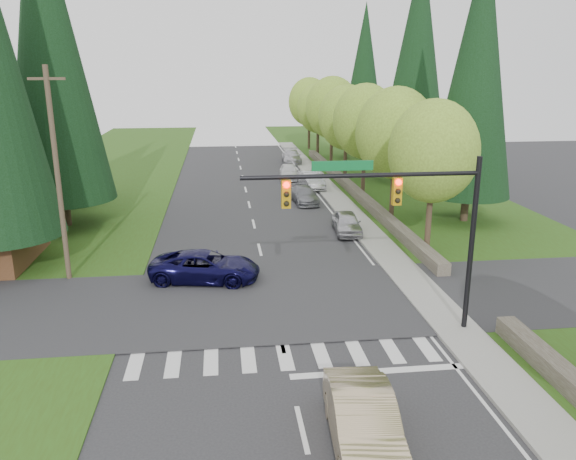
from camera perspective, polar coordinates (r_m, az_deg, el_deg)
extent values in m
plane|color=#28282B|center=(17.67, 0.94, -17.68)|extent=(120.00, 120.00, 0.00)
cube|color=#2F4B14|center=(38.93, 16.06, 0.86)|extent=(14.00, 110.00, 0.06)
cube|color=#2F4B14|center=(37.54, -23.62, -0.43)|extent=(14.00, 110.00, 0.06)
cube|color=#28282B|center=(24.67, -1.61, -7.38)|extent=(120.00, 8.00, 0.10)
cube|color=gray|center=(38.87, 6.61, 1.42)|extent=(1.80, 80.00, 0.13)
cube|color=gray|center=(38.68, 5.38, 1.39)|extent=(0.20, 80.00, 0.13)
cube|color=#4C4438|center=(46.77, 6.40, 4.28)|extent=(0.70, 40.00, 0.70)
cylinder|color=black|center=(22.12, 18.13, -1.62)|extent=(0.20, 0.20, 6.80)
cylinder|color=black|center=(20.01, 7.53, 5.52)|extent=(8.60, 0.16, 0.16)
cube|color=#0C662D|center=(19.83, 5.56, 6.52)|extent=(2.20, 0.04, 0.35)
cube|color=#BF8C0C|center=(20.48, 11.01, 3.89)|extent=(0.32, 0.24, 1.00)
sphere|color=#FF0C05|center=(20.28, 11.18, 4.78)|extent=(0.22, 0.22, 0.22)
cube|color=#BF8C0C|center=(19.64, -0.20, 3.67)|extent=(0.32, 0.24, 1.00)
sphere|color=#FF0C05|center=(19.43, -0.15, 4.59)|extent=(0.22, 0.22, 0.22)
cylinder|color=#473828|center=(27.99, -22.35, 4.95)|extent=(0.24, 0.24, 10.00)
cube|color=#473828|center=(27.58, -23.34, 13.94)|extent=(1.60, 0.10, 0.12)
cylinder|color=#38281C|center=(31.57, 14.16, 1.94)|extent=(0.32, 0.32, 4.76)
ellipsoid|color=olive|center=(30.97, 14.57, 7.75)|extent=(4.80, 4.80, 5.52)
cylinder|color=#38281C|center=(38.03, 10.60, 4.64)|extent=(0.32, 0.32, 4.93)
ellipsoid|color=olive|center=(37.53, 10.87, 9.65)|extent=(5.20, 5.20, 5.98)
cylinder|color=#38281C|center=(44.58, 7.70, 6.50)|extent=(0.32, 0.32, 5.04)
ellipsoid|color=olive|center=(44.15, 7.86, 10.88)|extent=(5.00, 5.00, 5.75)
cylinder|color=#38281C|center=(51.34, 5.85, 7.68)|extent=(0.32, 0.32, 4.82)
ellipsoid|color=olive|center=(50.98, 5.96, 11.32)|extent=(5.00, 5.00, 5.75)
cylinder|color=#38281C|center=(58.13, 4.44, 8.85)|extent=(0.32, 0.32, 5.15)
ellipsoid|color=olive|center=(57.80, 4.51, 12.29)|extent=(5.40, 5.40, 6.21)
cylinder|color=#38281C|center=(64.95, 3.04, 9.44)|extent=(0.32, 0.32, 4.70)
ellipsoid|color=olive|center=(64.66, 3.09, 12.25)|extent=(4.80, 4.80, 5.52)
cylinder|color=#38281C|center=(71.81, 2.15, 10.19)|extent=(0.32, 0.32, 4.98)
ellipsoid|color=olive|center=(71.55, 2.18, 12.89)|extent=(5.20, 5.20, 5.98)
cylinder|color=#38281C|center=(31.82, -26.75, -1.79)|extent=(0.50, 0.50, 2.00)
cylinder|color=#38281C|center=(38.89, -21.57, 1.82)|extent=(0.50, 0.50, 2.00)
cone|color=black|center=(37.91, -23.22, 17.08)|extent=(6.46, 6.46, 19.00)
cylinder|color=#38281C|center=(45.07, -22.21, 3.58)|extent=(0.50, 0.50, 2.00)
cone|color=black|center=(44.20, -23.51, 15.42)|extent=(5.78, 5.78, 17.00)
cylinder|color=#38281C|center=(39.10, 17.52, 2.27)|extent=(0.50, 0.50, 2.00)
cone|color=black|center=(38.09, 18.66, 15.23)|extent=(5.44, 5.44, 16.00)
cylinder|color=#38281C|center=(52.20, 12.31, 5.97)|extent=(0.50, 0.50, 2.00)
cone|color=black|center=(51.46, 12.98, 16.77)|extent=(6.12, 6.12, 18.00)
cylinder|color=#38281C|center=(65.17, 7.47, 8.15)|extent=(0.50, 0.50, 2.00)
cone|color=black|center=(64.57, 7.74, 15.46)|extent=(5.10, 5.10, 15.00)
imported|color=tan|center=(15.84, 7.69, -18.84)|extent=(1.98, 4.88, 1.57)
imported|color=#0D0B37|center=(27.13, -8.41, -3.70)|extent=(5.55, 3.29, 1.44)
imported|color=#B0B1B5|center=(34.84, 6.00, 0.74)|extent=(1.85, 4.00, 1.33)
imported|color=slate|center=(42.62, 1.67, 3.58)|extent=(1.97, 4.30, 1.22)
imported|color=#B2B2B7|center=(47.85, 2.41, 5.09)|extent=(1.88, 4.49, 1.44)
imported|color=silver|center=(51.89, 0.10, 5.95)|extent=(1.99, 4.30, 1.43)
imported|color=#BAB9BE|center=(60.92, 0.37, 7.45)|extent=(2.21, 4.93, 1.40)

